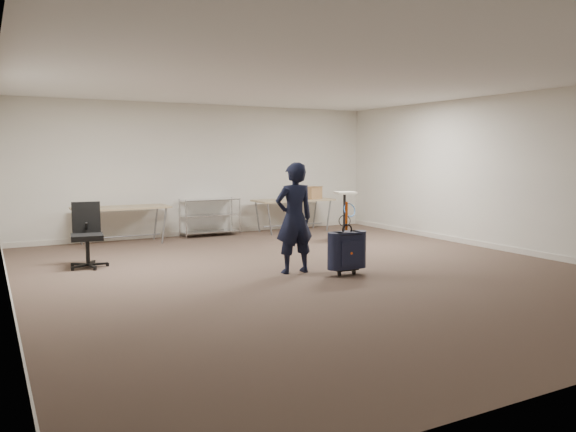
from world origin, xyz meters
TOP-DOWN VIEW (x-y plane):
  - ground at (0.00, 0.00)m, footprint 9.00×9.00m
  - room_shell at (0.00, 1.38)m, footprint 8.00×9.00m
  - folding_table_left at (-1.90, 3.95)m, footprint 1.80×0.75m
  - folding_table_right at (1.90, 3.95)m, footprint 1.80×0.75m
  - wire_shelf at (0.00, 4.20)m, footprint 1.22×0.47m
  - person at (-0.25, 0.05)m, footprint 0.61×0.41m
  - suitcase at (0.33, -0.47)m, footprint 0.40×0.24m
  - office_chair at (-2.85, 1.94)m, footprint 0.60×0.60m
  - equipment_cart at (2.02, 2.06)m, footprint 0.67×0.67m
  - cardboard_box at (2.37, 3.90)m, footprint 0.44×0.38m

SIDE VIEW (x-z plane):
  - ground at x=0.00m, z-range 0.00..0.00m
  - room_shell at x=0.00m, z-range -4.45..4.55m
  - equipment_cart at x=2.02m, z-range -0.24..0.77m
  - office_chair at x=-2.85m, z-range -0.20..0.80m
  - suitcase at x=0.33m, z-range -0.17..0.89m
  - wire_shelf at x=0.00m, z-range 0.04..0.84m
  - folding_table_left at x=-1.90m, z-range 0.31..1.04m
  - folding_table_right at x=1.90m, z-range 0.31..1.04m
  - person at x=-0.25m, z-range 0.00..1.62m
  - cardboard_box at x=2.37m, z-range 0.73..1.01m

